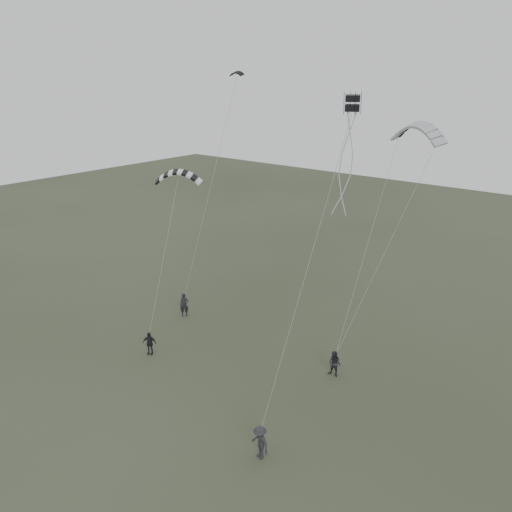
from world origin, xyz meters
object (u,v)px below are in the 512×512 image
Objects in this scene: flyer_center at (149,343)px; kite_box at (353,103)px; kite_striped at (178,172)px; flyer_right at (334,364)px; flyer_far at (260,442)px; kite_pale_large at (419,125)px; flyer_left at (184,305)px; kite_dark_small at (237,72)px.

kite_box is at bearing -19.45° from flyer_center.
flyer_center is at bearing -115.21° from kite_striped.
kite_box reaches higher than flyer_right.
flyer_far is at bearing -88.31° from flyer_right.
flyer_far is 21.48m from kite_pale_large.
flyer_right is 16.65m from kite_box.
kite_box is at bearing 97.19° from flyer_far.
flyer_far reaches higher than flyer_center.
flyer_left is 22.60m from kite_box.
flyer_right is 1.05× the size of flyer_center.
flyer_left is at bearing -133.08° from kite_pale_large.
kite_dark_small is at bearing 42.08° from flyer_left.
kite_striped is at bearing -176.94° from flyer_right.
kite_box reaches higher than kite_pale_large.
kite_dark_small is 17.98m from kite_box.
flyer_center is at bearing -179.77° from flyer_far.
flyer_left is 11.37m from kite_striped.
kite_box reaches higher than kite_striped.
flyer_right is 23.43m from kite_dark_small.
kite_dark_small reaches higher than flyer_left.
flyer_right is 12.85m from flyer_center.
kite_box is (1.59, -2.75, 16.35)m from flyer_right.
flyer_center is at bearing -157.14° from flyer_right.
kite_striped reaches higher than flyer_far.
kite_dark_small is 1.76× the size of kite_box.
kite_dark_small is at bearing 63.45° from kite_striped.
kite_dark_small is (-14.55, 15.40, 17.76)m from flyer_far.
flyer_far is 17.41m from kite_box.
flyer_left is 22.09m from kite_pale_large.
flyer_far is (14.72, -8.74, -0.04)m from flyer_left.
kite_dark_small is at bearing 121.05° from kite_box.
kite_pale_large is at bearing 12.71° from flyer_center.
kite_dark_small is (-13.73, 6.56, 17.82)m from flyer_right.
flyer_center is 12.12m from kite_striped.
flyer_far is (0.82, -8.84, 0.05)m from flyer_right.
kite_box reaches higher than flyer_far.
flyer_left is 2.64× the size of kite_box.
flyer_right is at bearing 109.70° from flyer_far.
kite_striped is at bearing -73.62° from kite_dark_small.
flyer_right is (13.90, 0.10, -0.09)m from flyer_left.
flyer_center is 12.71m from flyer_far.
flyer_center is 21.18m from kite_box.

